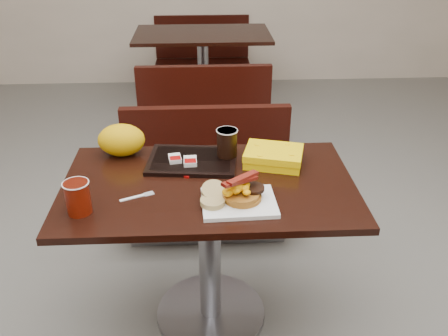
{
  "coord_description": "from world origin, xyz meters",
  "views": [
    {
      "loc": [
        -0.02,
        -1.7,
        1.76
      ],
      "look_at": [
        0.06,
        -0.01,
        0.82
      ],
      "focal_mm": 38.42,
      "sensor_mm": 36.0,
      "label": 1
    }
  ],
  "objects_px": {
    "fork": "(132,198)",
    "paper_bag": "(121,140)",
    "bench_far_s": "(204,103)",
    "coffee_cup_near": "(78,198)",
    "bench_near_n": "(207,179)",
    "clamshell": "(274,157)",
    "hashbrown_sleeve_left": "(175,158)",
    "bench_far_n": "(202,54)",
    "table_near": "(210,254)",
    "table_far": "(203,74)",
    "tray": "(192,161)",
    "platter": "(239,203)",
    "knife": "(254,189)",
    "coffee_cup_far": "(227,143)",
    "pancake_stack": "(242,195)",
    "hashbrown_sleeve_right": "(190,161)"
  },
  "relations": [
    {
      "from": "platter",
      "to": "paper_bag",
      "type": "distance_m",
      "value": 0.67
    },
    {
      "from": "tray",
      "to": "table_far",
      "type": "bearing_deg",
      "value": 94.49
    },
    {
      "from": "coffee_cup_near",
      "to": "tray",
      "type": "relative_size",
      "value": 0.33
    },
    {
      "from": "coffee_cup_near",
      "to": "coffee_cup_far",
      "type": "xyz_separation_m",
      "value": [
        0.57,
        0.4,
        0.02
      ]
    },
    {
      "from": "table_near",
      "to": "bench_near_n",
      "type": "height_order",
      "value": "table_near"
    },
    {
      "from": "knife",
      "to": "coffee_cup_far",
      "type": "height_order",
      "value": "coffee_cup_far"
    },
    {
      "from": "platter",
      "to": "clamshell",
      "type": "distance_m",
      "value": 0.37
    },
    {
      "from": "bench_far_s",
      "to": "knife",
      "type": "height_order",
      "value": "knife"
    },
    {
      "from": "knife",
      "to": "coffee_cup_far",
      "type": "xyz_separation_m",
      "value": [
        -0.09,
        0.27,
        0.08
      ]
    },
    {
      "from": "tray",
      "to": "hashbrown_sleeve_left",
      "type": "bearing_deg",
      "value": -164.89
    },
    {
      "from": "table_far",
      "to": "pancake_stack",
      "type": "distance_m",
      "value": 2.79
    },
    {
      "from": "clamshell",
      "to": "paper_bag",
      "type": "bearing_deg",
      "value": -174.98
    },
    {
      "from": "bench_far_n",
      "to": "pancake_stack",
      "type": "distance_m",
      "value": 3.48
    },
    {
      "from": "hashbrown_sleeve_left",
      "to": "clamshell",
      "type": "bearing_deg",
      "value": -11.46
    },
    {
      "from": "coffee_cup_far",
      "to": "paper_bag",
      "type": "bearing_deg",
      "value": 172.0
    },
    {
      "from": "pancake_stack",
      "to": "clamshell",
      "type": "distance_m",
      "value": 0.35
    },
    {
      "from": "pancake_stack",
      "to": "knife",
      "type": "bearing_deg",
      "value": 59.46
    },
    {
      "from": "coffee_cup_near",
      "to": "bench_near_n",
      "type": "bearing_deg",
      "value": 61.57
    },
    {
      "from": "fork",
      "to": "paper_bag",
      "type": "bearing_deg",
      "value": 79.04
    },
    {
      "from": "table_near",
      "to": "bench_far_s",
      "type": "relative_size",
      "value": 1.2
    },
    {
      "from": "bench_far_s",
      "to": "hashbrown_sleeve_left",
      "type": "xyz_separation_m",
      "value": [
        -0.14,
        -1.73,
        0.42
      ]
    },
    {
      "from": "tray",
      "to": "coffee_cup_far",
      "type": "relative_size",
      "value": 3.13
    },
    {
      "from": "table_near",
      "to": "bench_far_s",
      "type": "bearing_deg",
      "value": 90.0
    },
    {
      "from": "platter",
      "to": "hashbrown_sleeve_left",
      "type": "xyz_separation_m",
      "value": [
        -0.26,
        0.34,
        0.02
      ]
    },
    {
      "from": "table_near",
      "to": "bench_near_n",
      "type": "relative_size",
      "value": 1.2
    },
    {
      "from": "bench_far_s",
      "to": "table_far",
      "type": "bearing_deg",
      "value": 90.0
    },
    {
      "from": "coffee_cup_near",
      "to": "knife",
      "type": "xyz_separation_m",
      "value": [
        0.66,
        0.13,
        -0.06
      ]
    },
    {
      "from": "bench_far_s",
      "to": "fork",
      "type": "distance_m",
      "value": 2.07
    },
    {
      "from": "clamshell",
      "to": "coffee_cup_far",
      "type": "bearing_deg",
      "value": -179.58
    },
    {
      "from": "table_far",
      "to": "knife",
      "type": "xyz_separation_m",
      "value": [
        0.18,
        -2.66,
        0.38
      ]
    },
    {
      "from": "hashbrown_sleeve_left",
      "to": "hashbrown_sleeve_right",
      "type": "distance_m",
      "value": 0.07
    },
    {
      "from": "bench_far_s",
      "to": "pancake_stack",
      "type": "distance_m",
      "value": 2.1
    },
    {
      "from": "bench_near_n",
      "to": "bench_far_s",
      "type": "distance_m",
      "value": 1.2
    },
    {
      "from": "table_far",
      "to": "coffee_cup_far",
      "type": "bearing_deg",
      "value": -87.91
    },
    {
      "from": "bench_far_s",
      "to": "hashbrown_sleeve_right",
      "type": "height_order",
      "value": "hashbrown_sleeve_right"
    },
    {
      "from": "platter",
      "to": "tray",
      "type": "relative_size",
      "value": 0.73
    },
    {
      "from": "fork",
      "to": "knife",
      "type": "bearing_deg",
      "value": -18.37
    },
    {
      "from": "coffee_cup_near",
      "to": "coffee_cup_far",
      "type": "bearing_deg",
      "value": 34.84
    },
    {
      "from": "bench_far_n",
      "to": "hashbrown_sleeve_left",
      "type": "xyz_separation_m",
      "value": [
        -0.14,
        -3.13,
        0.42
      ]
    },
    {
      "from": "table_far",
      "to": "bench_far_s",
      "type": "distance_m",
      "value": 0.7
    },
    {
      "from": "bench_far_s",
      "to": "knife",
      "type": "bearing_deg",
      "value": -84.71
    },
    {
      "from": "bench_near_n",
      "to": "platter",
      "type": "bearing_deg",
      "value": -82.62
    },
    {
      "from": "table_near",
      "to": "fork",
      "type": "relative_size",
      "value": 8.74
    },
    {
      "from": "coffee_cup_far",
      "to": "tray",
      "type": "bearing_deg",
      "value": -170.41
    },
    {
      "from": "clamshell",
      "to": "paper_bag",
      "type": "distance_m",
      "value": 0.69
    },
    {
      "from": "table_near",
      "to": "knife",
      "type": "xyz_separation_m",
      "value": [
        0.18,
        -0.06,
        0.38
      ]
    },
    {
      "from": "table_near",
      "to": "bench_far_n",
      "type": "xyz_separation_m",
      "value": [
        0.0,
        3.3,
        -0.02
      ]
    },
    {
      "from": "table_near",
      "to": "tray",
      "type": "bearing_deg",
      "value": 110.88
    },
    {
      "from": "paper_bag",
      "to": "hashbrown_sleeve_left",
      "type": "bearing_deg",
      "value": -23.38
    },
    {
      "from": "pancake_stack",
      "to": "coffee_cup_far",
      "type": "distance_m",
      "value": 0.37
    }
  ]
}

